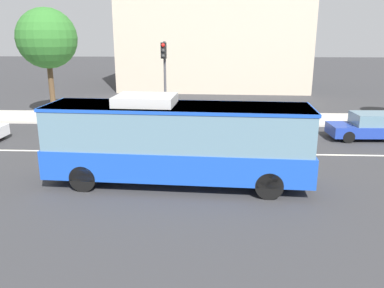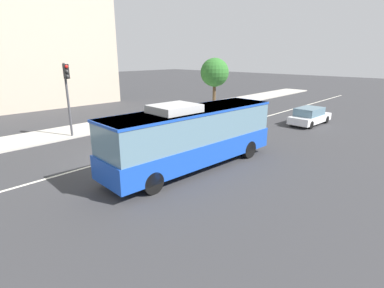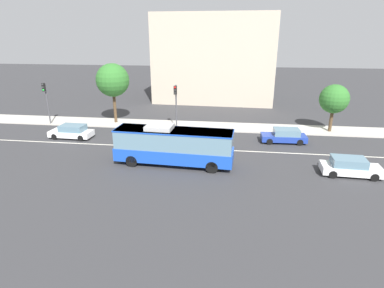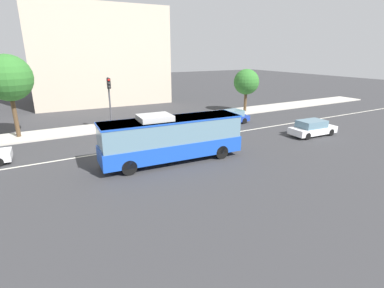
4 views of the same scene
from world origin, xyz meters
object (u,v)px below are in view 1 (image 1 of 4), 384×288
at_px(transit_bus, 177,139).
at_px(traffic_light_near_corner, 164,68).
at_px(street_tree_kerbside_left, 47,39).
at_px(sedan_blue, 373,126).

bearing_deg(transit_bus, traffic_light_near_corner, 102.43).
height_order(traffic_light_near_corner, street_tree_kerbside_left, street_tree_kerbside_left).
bearing_deg(street_tree_kerbside_left, transit_bus, -51.27).
relative_size(traffic_light_near_corner, street_tree_kerbside_left, 0.71).
bearing_deg(traffic_light_near_corner, transit_bus, 13.63).
relative_size(sedan_blue, traffic_light_near_corner, 0.88).
bearing_deg(street_tree_kerbside_left, traffic_light_near_corner, -12.79).
bearing_deg(transit_bus, street_tree_kerbside_left, 132.03).
height_order(transit_bus, traffic_light_near_corner, traffic_light_near_corner).
xyz_separation_m(transit_bus, sedan_blue, (10.21, 7.16, -1.09)).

